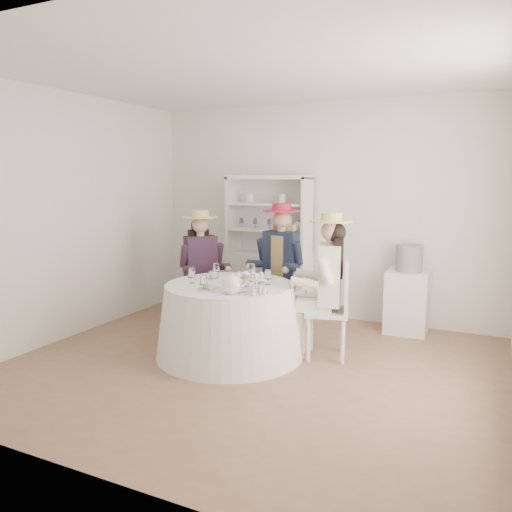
% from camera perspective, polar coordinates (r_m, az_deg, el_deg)
% --- Properties ---
extents(ground, '(4.50, 4.50, 0.00)m').
position_cam_1_polar(ground, '(4.86, -0.52, -12.48)').
color(ground, brown).
rests_on(ground, ground).
extents(ceiling, '(4.50, 4.50, 0.00)m').
position_cam_1_polar(ceiling, '(4.62, -0.57, 20.46)').
color(ceiling, white).
rests_on(ceiling, wall_back).
extents(wall_back, '(4.50, 0.00, 4.50)m').
position_cam_1_polar(wall_back, '(6.40, 7.41, 5.04)').
color(wall_back, white).
rests_on(wall_back, ground).
extents(wall_front, '(4.50, 0.00, 4.50)m').
position_cam_1_polar(wall_front, '(2.90, -18.23, 0.04)').
color(wall_front, white).
rests_on(wall_front, ground).
extents(wall_left, '(0.00, 4.50, 4.50)m').
position_cam_1_polar(wall_left, '(5.89, -20.64, 4.22)').
color(wall_left, white).
rests_on(wall_left, ground).
extents(tea_table, '(1.48, 1.48, 0.73)m').
position_cam_1_polar(tea_table, '(5.05, -3.02, -7.32)').
color(tea_table, white).
rests_on(tea_table, ground).
extents(hutch, '(1.17, 0.66, 1.81)m').
position_cam_1_polar(hutch, '(6.48, 1.57, -1.13)').
color(hutch, silver).
rests_on(hutch, ground).
extents(side_table, '(0.47, 0.47, 0.72)m').
position_cam_1_polar(side_table, '(6.04, 16.89, -5.00)').
color(side_table, silver).
rests_on(side_table, ground).
extents(hatbox, '(0.37, 0.37, 0.30)m').
position_cam_1_polar(hatbox, '(5.95, 17.11, -0.21)').
color(hatbox, black).
rests_on(hatbox, side_table).
extents(guest_left, '(0.60, 0.59, 1.41)m').
position_cam_1_polar(guest_left, '(5.85, -6.24, -0.80)').
color(guest_left, silver).
rests_on(guest_left, ground).
extents(guest_mid, '(0.54, 0.56, 1.49)m').
position_cam_1_polar(guest_mid, '(5.72, 2.79, -0.46)').
color(guest_mid, silver).
rests_on(guest_mid, ground).
extents(guest_right, '(0.58, 0.54, 1.45)m').
position_cam_1_polar(guest_right, '(4.93, 8.15, -2.39)').
color(guest_right, silver).
rests_on(guest_right, ground).
extents(spare_chair, '(0.61, 0.61, 1.04)m').
position_cam_1_polar(spare_chair, '(5.99, 2.94, -2.79)').
color(spare_chair, silver).
rests_on(spare_chair, ground).
extents(teacup_a, '(0.10, 0.10, 0.07)m').
position_cam_1_polar(teacup_a, '(5.19, -4.94, -2.27)').
color(teacup_a, white).
rests_on(teacup_a, tea_table).
extents(teacup_b, '(0.08, 0.08, 0.06)m').
position_cam_1_polar(teacup_b, '(5.19, -1.77, -2.31)').
color(teacup_b, white).
rests_on(teacup_b, tea_table).
extents(teacup_c, '(0.11, 0.11, 0.07)m').
position_cam_1_polar(teacup_c, '(4.99, 0.33, -2.70)').
color(teacup_c, white).
rests_on(teacup_c, tea_table).
extents(flower_bowl, '(0.25, 0.25, 0.05)m').
position_cam_1_polar(flower_bowl, '(4.86, -1.01, -3.15)').
color(flower_bowl, white).
rests_on(flower_bowl, tea_table).
extents(flower_arrangement, '(0.20, 0.20, 0.07)m').
position_cam_1_polar(flower_arrangement, '(4.80, -0.99, -2.47)').
color(flower_arrangement, '#D86C7A').
rests_on(flower_arrangement, tea_table).
extents(table_teapot, '(0.26, 0.19, 0.20)m').
position_cam_1_polar(table_teapot, '(4.53, -2.72, -3.30)').
color(table_teapot, white).
rests_on(table_teapot, tea_table).
extents(sandwich_plate, '(0.25, 0.25, 0.05)m').
position_cam_1_polar(sandwich_plate, '(4.71, -5.30, -3.71)').
color(sandwich_plate, white).
rests_on(sandwich_plate, tea_table).
extents(cupcake_stand, '(0.21, 0.21, 0.20)m').
position_cam_1_polar(cupcake_stand, '(4.49, 0.06, -3.51)').
color(cupcake_stand, white).
rests_on(cupcake_stand, tea_table).
extents(stemware_set, '(0.80, 0.83, 0.15)m').
position_cam_1_polar(stemware_set, '(4.94, -3.06, -2.37)').
color(stemware_set, white).
rests_on(stemware_set, tea_table).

